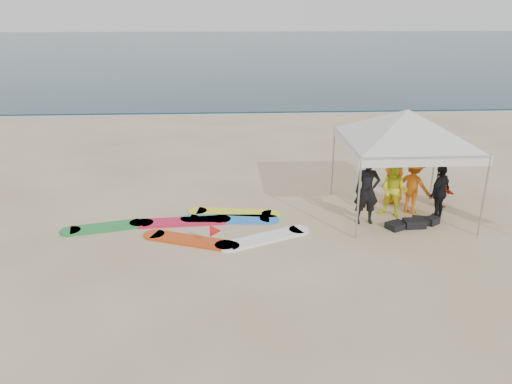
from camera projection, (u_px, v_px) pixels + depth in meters
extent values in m
plane|color=beige|center=(241.00, 288.00, 10.59)|extent=(120.00, 120.00, 0.00)
cube|color=#0C2633|center=(230.00, 48.00, 66.60)|extent=(160.00, 84.00, 0.08)
cube|color=silver|center=(233.00, 113.00, 27.58)|extent=(160.00, 1.20, 0.01)
imported|color=black|center=(367.00, 191.00, 13.45)|extent=(0.69, 0.46, 1.88)
imported|color=yellow|center=(394.00, 190.00, 13.91)|extent=(0.97, 0.93, 1.57)
imported|color=#D56212|center=(413.00, 186.00, 14.16)|extent=(1.20, 1.15, 1.64)
imported|color=black|center=(440.00, 192.00, 13.70)|extent=(0.97, 0.91, 1.61)
imported|color=orange|center=(394.00, 177.00, 14.92)|extent=(0.95, 0.86, 1.63)
imported|color=red|center=(442.00, 190.00, 14.78)|extent=(0.33, 0.91, 0.97)
cylinder|color=#A5A5A8|center=(333.00, 161.00, 15.47)|extent=(0.05, 0.05, 2.15)
cylinder|color=#A5A5A8|center=(435.00, 160.00, 15.63)|extent=(0.05, 0.05, 2.15)
cylinder|color=#A5A5A8|center=(359.00, 200.00, 12.46)|extent=(0.05, 0.05, 2.15)
cylinder|color=#A5A5A8|center=(484.00, 197.00, 12.62)|extent=(0.05, 0.05, 2.15)
cube|color=white|center=(426.00, 162.00, 12.21)|extent=(3.32, 0.02, 0.24)
cube|color=white|center=(387.00, 131.00, 15.22)|extent=(3.32, 0.02, 0.24)
cube|color=white|center=(347.00, 146.00, 13.63)|extent=(0.02, 3.32, 0.24)
cube|color=white|center=(462.00, 144.00, 13.79)|extent=(0.02, 3.32, 0.24)
pyramid|color=white|center=(408.00, 109.00, 13.36)|extent=(4.56, 4.56, 0.86)
cylinder|color=#A5A5A8|center=(211.00, 238.00, 12.17)|extent=(0.02, 0.02, 0.60)
cone|color=red|center=(216.00, 231.00, 12.10)|extent=(0.28, 0.28, 0.28)
cube|color=black|center=(414.00, 223.00, 13.45)|extent=(0.58, 0.40, 0.22)
cube|color=black|center=(421.00, 221.00, 13.68)|extent=(0.53, 0.42, 0.18)
cube|color=black|center=(396.00, 226.00, 13.39)|extent=(0.63, 0.58, 0.16)
cube|color=black|center=(432.00, 221.00, 13.65)|extent=(0.44, 0.41, 0.20)
cube|color=#DA1943|center=(183.00, 222.00, 13.73)|extent=(2.15, 0.67, 0.07)
cube|color=#D74312|center=(189.00, 240.00, 12.66)|extent=(2.05, 1.22, 0.07)
cube|color=#FDFF2A|center=(234.00, 213.00, 14.31)|extent=(2.18, 0.87, 0.07)
cube|color=#25893C|center=(105.00, 227.00, 13.40)|extent=(1.87, 0.95, 0.07)
cube|color=white|center=(265.00, 238.00, 12.77)|extent=(2.09, 1.34, 0.07)
cube|color=#2B81EA|center=(230.00, 219.00, 13.89)|extent=(2.23, 0.66, 0.07)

